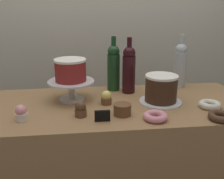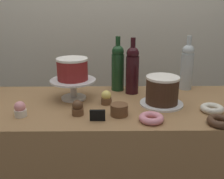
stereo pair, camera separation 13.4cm
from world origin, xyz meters
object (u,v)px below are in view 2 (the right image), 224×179
object	(u,v)px
wine_bottle_clear	(187,66)
donut_pink	(151,118)
price_sign_chalkboard	(98,115)
donut_sugar	(212,109)
chocolate_round_cake	(162,90)
donut_chocolate	(220,121)
white_layer_cake	(72,69)
cupcake_chocolate	(78,108)
cookie_stack	(119,110)
wine_bottle_green	(118,67)
cake_stand_pedestal	(73,86)
wine_bottle_dark_red	(132,69)
cupcake_lemon	(106,97)
cupcake_strawberry	(20,109)

from	to	relation	value
wine_bottle_clear	donut_pink	size ratio (longest dim) A/B	2.91
donut_pink	price_sign_chalkboard	size ratio (longest dim) A/B	1.60
donut_sugar	donut_pink	bearing A→B (deg)	-160.94
chocolate_round_cake	donut_chocolate	xyz separation A→B (m)	(0.21, -0.24, -0.07)
white_layer_cake	cupcake_chocolate	bearing A→B (deg)	-77.85
donut_chocolate	cookie_stack	xyz separation A→B (m)	(-0.44, 0.11, 0.01)
white_layer_cake	wine_bottle_green	bearing A→B (deg)	32.14
price_sign_chalkboard	wine_bottle_clear	bearing A→B (deg)	41.32
chocolate_round_cake	price_sign_chalkboard	distance (m)	0.38
cake_stand_pedestal	wine_bottle_green	xyz separation A→B (m)	(0.25, 0.16, 0.07)
wine_bottle_dark_red	donut_sugar	xyz separation A→B (m)	(0.37, -0.29, -0.13)
white_layer_cake	donut_pink	world-z (taller)	white_layer_cake
wine_bottle_clear	cookie_stack	world-z (taller)	wine_bottle_clear
price_sign_chalkboard	donut_pink	bearing A→B (deg)	-2.75
wine_bottle_green	cupcake_lemon	xyz separation A→B (m)	(-0.07, -0.24, -0.11)
cake_stand_pedestal	donut_chocolate	size ratio (longest dim) A/B	2.22
donut_pink	donut_chocolate	bearing A→B (deg)	-6.91
white_layer_cake	wine_bottle_clear	xyz separation A→B (m)	(0.67, 0.17, -0.03)
cupcake_lemon	wine_bottle_clear	bearing A→B (deg)	27.32
wine_bottle_clear	donut_sugar	world-z (taller)	wine_bottle_clear
white_layer_cake	cupcake_lemon	bearing A→B (deg)	-23.36
wine_bottle_dark_red	cupcake_chocolate	bearing A→B (deg)	-131.77
wine_bottle_clear	donut_chocolate	size ratio (longest dim) A/B	2.91
white_layer_cake	price_sign_chalkboard	xyz separation A→B (m)	(0.14, -0.29, -0.14)
white_layer_cake	wine_bottle_dark_red	bearing A→B (deg)	16.14
cupcake_lemon	price_sign_chalkboard	distance (m)	0.21
white_layer_cake	cupcake_chocolate	distance (m)	0.26
cake_stand_pedestal	cupcake_strawberry	world-z (taller)	cake_stand_pedestal
wine_bottle_clear	wine_bottle_dark_red	bearing A→B (deg)	-167.15
white_layer_cake	chocolate_round_cake	size ratio (longest dim) A/B	0.99
donut_chocolate	white_layer_cake	bearing A→B (deg)	153.71
wine_bottle_green	cupcake_lemon	size ratio (longest dim) A/B	4.38
donut_chocolate	price_sign_chalkboard	size ratio (longest dim) A/B	1.60
wine_bottle_dark_red	donut_chocolate	xyz separation A→B (m)	(0.35, -0.43, -0.13)
cupcake_lemon	cookie_stack	xyz separation A→B (m)	(0.06, -0.15, -0.01)
cupcake_lemon	donut_chocolate	xyz separation A→B (m)	(0.50, -0.26, -0.02)
chocolate_round_cake	donut_sugar	size ratio (longest dim) A/B	1.52
donut_pink	cookie_stack	size ratio (longest dim) A/B	1.33
white_layer_cake	cake_stand_pedestal	bearing A→B (deg)	0.00
cake_stand_pedestal	cupcake_strawberry	bearing A→B (deg)	-132.67
wine_bottle_dark_red	cupcake_chocolate	xyz separation A→B (m)	(-0.28, -0.32, -0.11)
wine_bottle_clear	wine_bottle_green	distance (m)	0.42
cake_stand_pedestal	wine_bottle_green	size ratio (longest dim) A/B	0.76
cupcake_lemon	cake_stand_pedestal	bearing A→B (deg)	156.64
white_layer_cake	wine_bottle_green	xyz separation A→B (m)	(0.25, 0.16, -0.03)
wine_bottle_dark_red	donut_sugar	bearing A→B (deg)	-37.96
donut_chocolate	cupcake_chocolate	bearing A→B (deg)	169.79
cupcake_strawberry	donut_sugar	size ratio (longest dim) A/B	0.66
cake_stand_pedestal	wine_bottle_dark_red	bearing A→B (deg)	16.14
white_layer_cake	donut_pink	distance (m)	0.51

